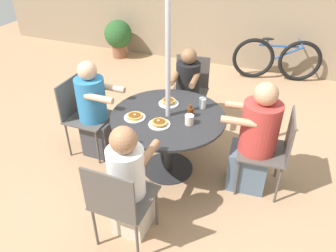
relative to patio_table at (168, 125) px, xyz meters
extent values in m
plane|color=tan|center=(0.00, 0.00, -0.59)|extent=(12.00, 12.00, 0.00)
cube|color=gray|center=(0.00, 3.22, 0.23)|extent=(10.00, 0.06, 1.65)
cylinder|color=#28282B|center=(0.00, 0.00, -0.58)|extent=(0.56, 0.56, 0.01)
cylinder|color=#28282B|center=(0.00, 0.00, -0.25)|extent=(0.09, 0.09, 0.68)
cylinder|color=#28282B|center=(0.00, 0.00, 0.11)|extent=(1.19, 1.19, 0.03)
cylinder|color=#ADADB2|center=(0.00, 0.00, 0.56)|extent=(0.05, 0.05, 2.30)
cylinder|color=#514C47|center=(-0.78, 0.20, -0.36)|extent=(0.02, 0.02, 0.45)
cylinder|color=#514C47|center=(-0.78, -0.20, -0.36)|extent=(0.02, 0.02, 0.45)
cylinder|color=#514C47|center=(-1.18, 0.20, -0.36)|extent=(0.02, 0.02, 0.45)
cylinder|color=#514C47|center=(-1.18, -0.20, -0.36)|extent=(0.02, 0.02, 0.45)
cube|color=#514C47|center=(-0.98, 0.00, -0.13)|extent=(0.47, 0.47, 0.02)
cube|color=#514C47|center=(-1.20, 0.00, 0.10)|extent=(0.02, 0.44, 0.43)
cube|color=#3D3D42|center=(-0.87, 0.00, -0.36)|extent=(0.34, 0.31, 0.45)
cylinder|color=teal|center=(-0.92, 0.00, 0.12)|extent=(0.32, 0.32, 0.51)
sphere|color=#DBA884|center=(-0.92, 0.00, 0.47)|extent=(0.21, 0.21, 0.21)
cylinder|color=#DBA884|center=(-0.72, 0.13, 0.24)|extent=(0.33, 0.07, 0.07)
cylinder|color=#DBA884|center=(-0.72, -0.13, 0.24)|extent=(0.33, 0.07, 0.07)
cylinder|color=#514C47|center=(-0.20, -0.78, -0.36)|extent=(0.02, 0.02, 0.45)
cylinder|color=#514C47|center=(0.19, -0.78, -0.36)|extent=(0.02, 0.02, 0.45)
cylinder|color=#514C47|center=(-0.21, -1.18, -0.36)|extent=(0.02, 0.02, 0.45)
cylinder|color=#514C47|center=(0.19, -1.18, -0.36)|extent=(0.02, 0.02, 0.45)
cube|color=#514C47|center=(-0.01, -0.98, -0.13)|extent=(0.47, 0.47, 0.02)
cube|color=#514C47|center=(-0.01, -1.20, 0.10)|extent=(0.44, 0.02, 0.43)
cube|color=beige|center=(0.00, -0.87, -0.36)|extent=(0.29, 0.32, 0.45)
cylinder|color=white|center=(-0.01, -0.92, 0.10)|extent=(0.31, 0.31, 0.46)
sphere|color=#A3704C|center=(-0.01, -0.92, 0.43)|extent=(0.22, 0.22, 0.22)
cylinder|color=#A3704C|center=(-0.13, -0.73, 0.20)|extent=(0.07, 0.31, 0.07)
cylinder|color=#A3704C|center=(0.12, -0.73, 0.20)|extent=(0.07, 0.31, 0.07)
cylinder|color=#514C47|center=(0.80, -0.13, -0.36)|extent=(0.02, 0.02, 0.45)
cylinder|color=#514C47|center=(0.76, 0.27, -0.36)|extent=(0.02, 0.02, 0.45)
cylinder|color=#514C47|center=(1.19, -0.09, -0.36)|extent=(0.02, 0.02, 0.45)
cylinder|color=#514C47|center=(1.16, 0.30, -0.36)|extent=(0.02, 0.02, 0.45)
cube|color=#514C47|center=(0.98, 0.09, -0.13)|extent=(0.51, 0.51, 0.02)
cube|color=#514C47|center=(1.20, 0.11, 0.10)|extent=(0.06, 0.44, 0.43)
cube|color=slate|center=(0.86, 0.08, -0.36)|extent=(0.42, 0.38, 0.45)
cylinder|color=#B73833|center=(0.92, 0.08, 0.13)|extent=(0.37, 0.37, 0.54)
sphere|color=tan|center=(0.92, 0.08, 0.50)|extent=(0.22, 0.22, 0.22)
cylinder|color=tan|center=(0.73, -0.08, 0.27)|extent=(0.33, 0.10, 0.07)
cylinder|color=tan|center=(0.70, 0.21, 0.27)|extent=(0.33, 0.10, 0.07)
cylinder|color=#514C47|center=(0.12, 0.80, -0.36)|extent=(0.02, 0.02, 0.45)
cylinder|color=#514C47|center=(-0.27, 0.76, -0.36)|extent=(0.02, 0.02, 0.45)
cylinder|color=#514C47|center=(0.08, 1.19, -0.36)|extent=(0.02, 0.02, 0.45)
cylinder|color=#514C47|center=(-0.31, 1.15, -0.36)|extent=(0.02, 0.02, 0.45)
cube|color=#514C47|center=(-0.09, 0.97, -0.13)|extent=(0.51, 0.51, 0.02)
cube|color=#514C47|center=(-0.12, 1.20, 0.10)|extent=(0.44, 0.06, 0.43)
cube|color=gray|center=(-0.08, 0.87, -0.36)|extent=(0.31, 0.34, 0.45)
cylinder|color=black|center=(-0.09, 0.92, 0.10)|extent=(0.30, 0.30, 0.46)
sphere|color=brown|center=(-0.09, 0.92, 0.42)|extent=(0.20, 0.20, 0.20)
cylinder|color=brown|center=(0.05, 0.73, 0.20)|extent=(0.10, 0.33, 0.07)
cylinder|color=brown|center=(-0.19, 0.71, 0.20)|extent=(0.10, 0.33, 0.07)
cylinder|color=white|center=(-0.08, 0.23, 0.13)|extent=(0.22, 0.22, 0.01)
cylinder|color=#BC8947|center=(-0.08, 0.23, 0.14)|extent=(0.14, 0.14, 0.01)
cylinder|color=#BC8947|center=(-0.09, 0.23, 0.15)|extent=(0.13, 0.13, 0.01)
cylinder|color=#BC8947|center=(-0.08, 0.22, 0.16)|extent=(0.13, 0.13, 0.01)
cylinder|color=#BC8947|center=(-0.08, 0.23, 0.17)|extent=(0.14, 0.14, 0.01)
ellipsoid|color=brown|center=(-0.08, 0.23, 0.17)|extent=(0.11, 0.10, 0.00)
cube|color=#F4E084|center=(-0.09, 0.23, 0.18)|extent=(0.02, 0.02, 0.01)
cylinder|color=white|center=(-0.30, -0.17, 0.13)|extent=(0.22, 0.22, 0.01)
cylinder|color=#BC8947|center=(-0.30, -0.17, 0.14)|extent=(0.16, 0.16, 0.01)
cylinder|color=#BC8947|center=(-0.30, -0.17, 0.15)|extent=(0.16, 0.16, 0.01)
ellipsoid|color=brown|center=(-0.30, -0.17, 0.16)|extent=(0.13, 0.12, 0.00)
cube|color=#F4E084|center=(-0.29, -0.17, 0.16)|extent=(0.03, 0.03, 0.01)
cylinder|color=white|center=(-0.01, -0.20, 0.13)|extent=(0.22, 0.22, 0.01)
cylinder|color=#BC8947|center=(-0.02, -0.19, 0.14)|extent=(0.15, 0.15, 0.01)
cylinder|color=#BC8947|center=(-0.01, -0.20, 0.15)|extent=(0.15, 0.15, 0.01)
cylinder|color=#BC8947|center=(-0.01, -0.20, 0.16)|extent=(0.16, 0.16, 0.01)
ellipsoid|color=brown|center=(-0.01, -0.20, 0.16)|extent=(0.12, 0.11, 0.00)
cube|color=#F4E084|center=(-0.02, -0.20, 0.17)|extent=(0.03, 0.03, 0.01)
cylinder|color=#602D0F|center=(0.22, 0.07, 0.17)|extent=(0.06, 0.06, 0.10)
cylinder|color=#602D0F|center=(0.22, 0.07, 0.24)|extent=(0.03, 0.03, 0.04)
torus|color=#602D0F|center=(0.25, 0.07, 0.18)|extent=(0.05, 0.01, 0.05)
cylinder|color=beige|center=(0.25, -0.07, 0.17)|extent=(0.09, 0.09, 0.09)
cylinder|color=white|center=(0.25, -0.07, 0.22)|extent=(0.09, 0.09, 0.01)
cylinder|color=silver|center=(0.28, 0.29, 0.18)|extent=(0.08, 0.08, 0.11)
torus|color=black|center=(0.47, 2.83, -0.24)|extent=(0.70, 0.21, 0.71)
torus|color=black|center=(1.22, 2.98, -0.24)|extent=(0.70, 0.21, 0.71)
cylinder|color=#1E4C93|center=(0.84, 2.91, 0.00)|extent=(0.62, 0.16, 0.03)
cylinder|color=#1E4C93|center=(1.00, 2.94, -0.12)|extent=(0.47, 0.13, 0.27)
cylinder|color=#1E4C93|center=(0.66, 2.87, 0.05)|extent=(0.03, 0.03, 0.10)
ellipsoid|color=black|center=(0.66, 2.87, 0.11)|extent=(0.21, 0.11, 0.04)
cylinder|color=#1E4C93|center=(1.18, 2.98, 0.07)|extent=(0.12, 0.44, 0.03)
cylinder|color=brown|center=(-2.16, 2.85, -0.47)|extent=(0.29, 0.29, 0.24)
sphere|color=#285628|center=(-2.16, 2.85, -0.13)|extent=(0.54, 0.54, 0.54)
camera|label=1|loc=(1.05, -2.67, 1.88)|focal=35.00mm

